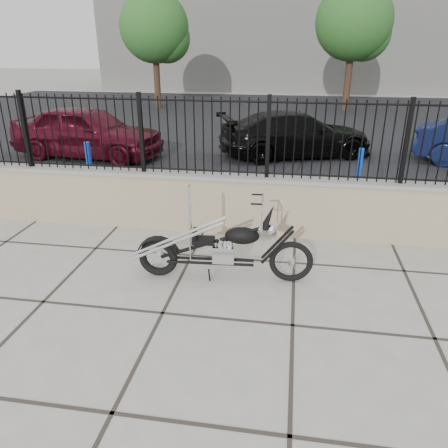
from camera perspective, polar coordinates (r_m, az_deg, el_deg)
name	(u,v)px	position (r m, az deg, el deg)	size (l,w,h in m)	color
ground_plane	(163,313)	(5.23, -8.04, -11.46)	(90.00, 90.00, 0.00)	#99968E
parking_lot	(257,125)	(16.92, 4.39, 12.78)	(30.00, 30.00, 0.00)	black
retaining_wall	(205,202)	(7.18, -2.56, 2.87)	(14.00, 0.36, 0.96)	gray
iron_fence	(203,137)	(6.89, -2.72, 11.34)	(14.00, 0.08, 1.20)	black
background_building	(279,23)	(30.66, 7.18, 24.65)	(22.00, 6.00, 8.00)	beige
chopper_motorcycle	(220,233)	(5.58, -0.49, -1.18)	(2.19, 0.39, 1.31)	black
car_red	(87,132)	(12.44, -17.42, 11.42)	(1.63, 4.04, 1.38)	#4C0A1A
car_black	(296,134)	(12.18, 9.37, 11.50)	(1.68, 4.14, 1.20)	black
bollard_a	(89,165)	(9.80, -17.18, 7.38)	(0.12, 0.12, 0.98)	#0C4EBA
bollard_b	(359,170)	(9.50, 17.25, 6.72)	(0.11, 0.11, 0.92)	#0B59AF
tree_left	(154,24)	(21.48, -9.14, 24.42)	(3.07, 3.07, 5.18)	#382619
tree_right	(354,17)	(21.20, 16.66, 24.43)	(3.25, 3.25, 5.49)	#382619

